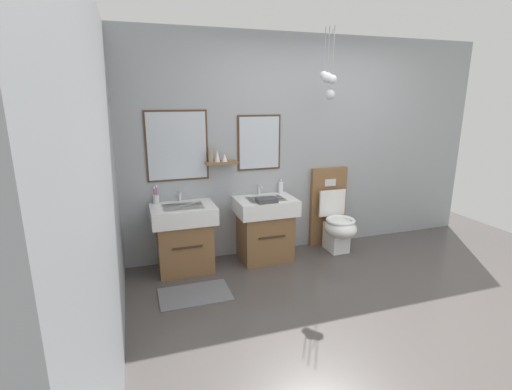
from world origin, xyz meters
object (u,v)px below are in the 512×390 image
object	(u,v)px
vanity_sink_left	(184,236)
toothbrush_cup	(156,198)
vanity_sink_right	(265,226)
folded_hand_towel	(267,200)
soap_dispenser	(281,187)
toilet	(334,220)

from	to	relation	value
vanity_sink_left	toothbrush_cup	bearing A→B (deg)	145.08
vanity_sink_right	folded_hand_towel	size ratio (longest dim) A/B	3.34
vanity_sink_left	toothbrush_cup	xyz separation A→B (m)	(-0.26, 0.18, 0.39)
vanity_sink_right	soap_dispenser	world-z (taller)	soap_dispenser
toilet	toothbrush_cup	world-z (taller)	toilet
vanity_sink_right	toothbrush_cup	size ratio (longest dim) A/B	3.61
soap_dispenser	folded_hand_towel	world-z (taller)	soap_dispenser
toilet	vanity_sink_left	bearing A→B (deg)	-179.39
vanity_sink_right	toilet	world-z (taller)	toilet
toilet	soap_dispenser	bearing A→B (deg)	165.32
toothbrush_cup	soap_dispenser	bearing A→B (deg)	0.38
vanity_sink_left	toilet	world-z (taller)	toilet
toothbrush_cup	folded_hand_towel	xyz separation A→B (m)	(1.16, -0.34, -0.03)
toilet	vanity_sink_right	bearing A→B (deg)	-178.77
vanity_sink_right	toothbrush_cup	bearing A→B (deg)	171.39
vanity_sink_right	toilet	xyz separation A→B (m)	(0.92, 0.02, -0.02)
folded_hand_towel	soap_dispenser	bearing A→B (deg)	48.54
vanity_sink_left	soap_dispenser	world-z (taller)	soap_dispenser
vanity_sink_right	toothbrush_cup	distance (m)	1.27
toilet	soap_dispenser	distance (m)	0.80
soap_dispenser	toothbrush_cup	bearing A→B (deg)	-179.62
toothbrush_cup	folded_hand_towel	bearing A→B (deg)	-16.42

